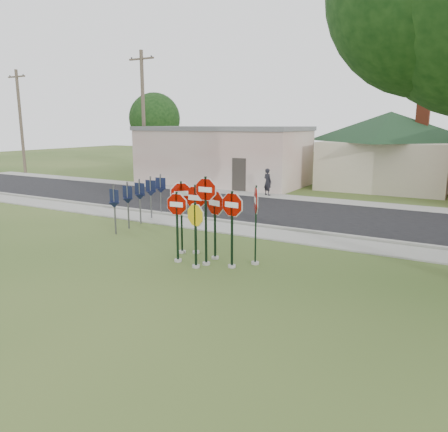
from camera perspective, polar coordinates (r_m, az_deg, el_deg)
The scene contains 20 objects.
ground at distance 13.21m, azimuth -5.52°, elevation -7.35°, with size 120.00×120.00×0.00m, color #324E1D.
sidewalk_near at distance 17.78m, azimuth 4.75°, elevation -2.19°, with size 60.00×1.60×0.06m, color gray.
road at distance 21.84m, azimuth 9.76°, elevation 0.30°, with size 60.00×7.00×0.04m, color black.
sidewalk_far at distance 25.86m, azimuth 13.06°, elevation 1.98°, with size 60.00×1.60×0.06m, color gray.
curb at distance 18.65m, azimuth 6.05°, elevation -1.41°, with size 60.00×0.20×0.14m, color gray.
stop_sign_center at distance 13.42m, azimuth -2.39°, elevation 0.94°, with size 0.98×0.24×2.89m.
stop_sign_yellow at distance 13.27m, azimuth -3.74°, elevation -1.58°, with size 0.95×0.24×2.14m.
stop_sign_left at distance 13.87m, azimuth -6.15°, elevation -0.28°, with size 0.98×0.24×2.37m.
stop_sign_right at distance 13.19m, azimuth 1.05°, elevation -0.43°, with size 1.02×0.24×2.49m.
stop_sign_back_right at distance 14.07m, azimuth -1.19°, elevation 0.28°, with size 1.08×0.38×2.44m.
stop_sign_back_left at distance 14.71m, azimuth -3.75°, elevation 0.88°, with size 1.09×0.24×2.48m.
stop_sign_far_right at distance 13.51m, azimuth 4.19°, elevation 0.40°, with size 0.60×1.00×2.63m.
stop_sign_far_left at distance 14.77m, azimuth -5.59°, elevation 1.12°, with size 0.75×0.72×2.59m.
route_sign_row at distance 19.61m, azimuth -10.93°, elevation 2.52°, with size 1.43×4.63×2.00m.
building_stucco at distance 32.57m, azimuth -0.24°, elevation 8.02°, with size 12.20×6.20×4.20m.
building_house at distance 32.58m, azimuth 20.81°, elevation 9.90°, with size 11.60×11.60×6.20m.
utility_pole_near at distance 33.09m, azimuth -10.47°, elevation 12.77°, with size 2.20×0.26×9.50m.
utility_pole_far at distance 43.42m, azimuth -25.03°, elevation 11.29°, with size 2.20×0.26×9.00m.
bg_tree_left at distance 43.69m, azimuth -9.04°, elevation 12.44°, with size 4.90×4.90×7.35m.
pedestrian at distance 26.96m, azimuth 5.71°, elevation 4.46°, with size 0.60×0.39×1.65m, color black.
Camera 1 is at (7.26, -10.15, 4.33)m, focal length 35.00 mm.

